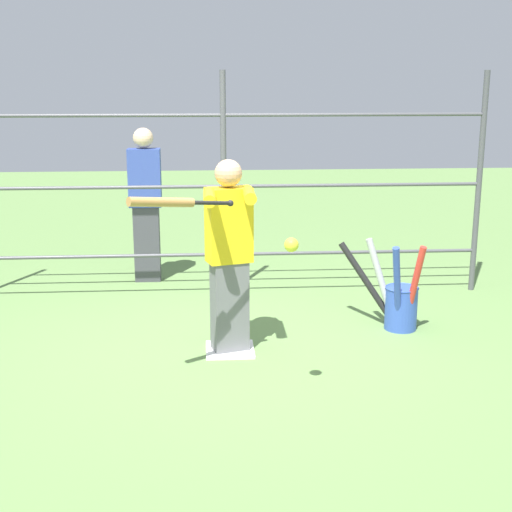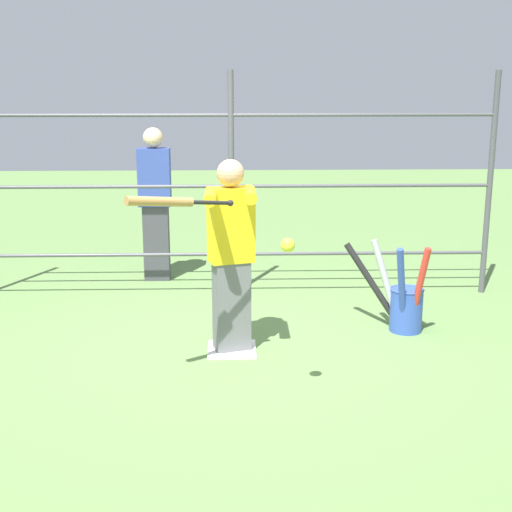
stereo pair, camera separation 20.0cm
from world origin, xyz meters
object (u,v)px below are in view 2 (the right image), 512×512
Objects in this scene: softball_in_flight at (288,245)px; bystander_behind_fence at (155,202)px; batter at (231,251)px; baseball_bat_swinging at (169,202)px; bat_bucket at (403,304)px.

bystander_behind_fence is (1.22, -3.28, -0.27)m from softball_in_flight.
batter is at bearing 110.83° from bystander_behind_fence.
bystander_behind_fence reaches higher than batter.
bat_bucket is (-1.95, -1.16, -1.13)m from baseball_bat_swinging.
batter is at bearing 16.32° from bat_bucket.
bat_bucket is at bearing 143.24° from bystander_behind_fence.
batter is at bearing -70.34° from softball_in_flight.
baseball_bat_swinging is 3.01m from bystander_behind_fence.
softball_in_flight is at bearing 52.46° from bat_bucket.
batter is 16.67× the size of softball_in_flight.
batter is 1.16m from softball_in_flight.
batter reaches higher than bat_bucket.
bat_bucket is at bearing -163.68° from batter.
baseball_bat_swinging is at bearing 30.72° from bat_bucket.
bat_bucket is 0.49× the size of bystander_behind_fence.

